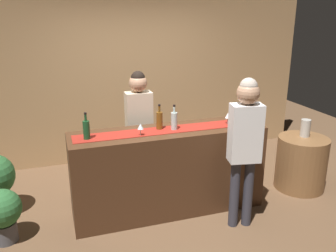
{
  "coord_description": "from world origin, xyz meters",
  "views": [
    {
      "loc": [
        -1.26,
        -3.8,
        2.39
      ],
      "look_at": [
        -0.0,
        0.0,
        1.1
      ],
      "focal_mm": 38.42,
      "sensor_mm": 36.0,
      "label": 1
    }
  ],
  "objects_px": {
    "wine_bottle_green": "(86,129)",
    "wine_bottle_amber": "(159,120)",
    "wine_bottle_clear": "(174,121)",
    "wine_glass_mid_counter": "(228,116)",
    "wine_glass_near_customer": "(140,127)",
    "vase_on_side_table": "(305,128)",
    "potted_plant_small": "(2,213)",
    "customer_sipping": "(245,138)",
    "bartender": "(139,120)",
    "round_side_table": "(301,163)"
  },
  "relations": [
    {
      "from": "wine_bottle_green",
      "to": "wine_glass_mid_counter",
      "type": "height_order",
      "value": "wine_bottle_green"
    },
    {
      "from": "wine_bottle_clear",
      "to": "round_side_table",
      "type": "height_order",
      "value": "wine_bottle_clear"
    },
    {
      "from": "wine_bottle_clear",
      "to": "potted_plant_small",
      "type": "distance_m",
      "value": 2.11
    },
    {
      "from": "bartender",
      "to": "potted_plant_small",
      "type": "relative_size",
      "value": 2.76
    },
    {
      "from": "wine_bottle_green",
      "to": "round_side_table",
      "type": "bearing_deg",
      "value": 0.05
    },
    {
      "from": "wine_bottle_clear",
      "to": "round_side_table",
      "type": "distance_m",
      "value": 2.03
    },
    {
      "from": "wine_bottle_clear",
      "to": "round_side_table",
      "type": "relative_size",
      "value": 0.41
    },
    {
      "from": "wine_glass_mid_counter",
      "to": "bartender",
      "type": "xyz_separation_m",
      "value": [
        -0.98,
        0.59,
        -0.13
      ]
    },
    {
      "from": "wine_bottle_clear",
      "to": "wine_bottle_green",
      "type": "xyz_separation_m",
      "value": [
        -1.01,
        -0.01,
        0.0
      ]
    },
    {
      "from": "wine_bottle_amber",
      "to": "vase_on_side_table",
      "type": "distance_m",
      "value": 2.1
    },
    {
      "from": "wine_glass_mid_counter",
      "to": "potted_plant_small",
      "type": "bearing_deg",
      "value": -178.53
    },
    {
      "from": "wine_bottle_clear",
      "to": "wine_bottle_green",
      "type": "height_order",
      "value": "same"
    },
    {
      "from": "round_side_table",
      "to": "potted_plant_small",
      "type": "bearing_deg",
      "value": -179.16
    },
    {
      "from": "wine_bottle_green",
      "to": "vase_on_side_table",
      "type": "height_order",
      "value": "wine_bottle_green"
    },
    {
      "from": "wine_glass_near_customer",
      "to": "vase_on_side_table",
      "type": "bearing_deg",
      "value": 3.06
    },
    {
      "from": "wine_bottle_green",
      "to": "customer_sipping",
      "type": "height_order",
      "value": "customer_sipping"
    },
    {
      "from": "wine_bottle_green",
      "to": "wine_bottle_amber",
      "type": "distance_m",
      "value": 0.86
    },
    {
      "from": "wine_bottle_amber",
      "to": "wine_glass_mid_counter",
      "type": "xyz_separation_m",
      "value": [
        0.86,
        -0.07,
        -0.01
      ]
    },
    {
      "from": "wine_bottle_clear",
      "to": "wine_glass_mid_counter",
      "type": "relative_size",
      "value": 2.1
    },
    {
      "from": "wine_bottle_amber",
      "to": "customer_sipping",
      "type": "height_order",
      "value": "customer_sipping"
    },
    {
      "from": "wine_glass_near_customer",
      "to": "customer_sipping",
      "type": "height_order",
      "value": "customer_sipping"
    },
    {
      "from": "bartender",
      "to": "round_side_table",
      "type": "relative_size",
      "value": 2.25
    },
    {
      "from": "vase_on_side_table",
      "to": "potted_plant_small",
      "type": "distance_m",
      "value": 3.9
    },
    {
      "from": "wine_bottle_green",
      "to": "wine_glass_near_customer",
      "type": "distance_m",
      "value": 0.59
    },
    {
      "from": "wine_bottle_amber",
      "to": "vase_on_side_table",
      "type": "height_order",
      "value": "wine_bottle_amber"
    },
    {
      "from": "wine_bottle_green",
      "to": "wine_glass_near_customer",
      "type": "height_order",
      "value": "wine_bottle_green"
    },
    {
      "from": "bartender",
      "to": "potted_plant_small",
      "type": "xyz_separation_m",
      "value": [
        -1.67,
        -0.66,
        -0.68
      ]
    },
    {
      "from": "wine_bottle_clear",
      "to": "wine_bottle_amber",
      "type": "relative_size",
      "value": 1.0
    },
    {
      "from": "wine_glass_mid_counter",
      "to": "customer_sipping",
      "type": "distance_m",
      "value": 0.59
    },
    {
      "from": "customer_sipping",
      "to": "vase_on_side_table",
      "type": "distance_m",
      "value": 1.46
    },
    {
      "from": "wine_glass_near_customer",
      "to": "vase_on_side_table",
      "type": "xyz_separation_m",
      "value": [
        2.34,
        0.13,
        -0.29
      ]
    },
    {
      "from": "wine_bottle_clear",
      "to": "wine_glass_mid_counter",
      "type": "height_order",
      "value": "wine_bottle_clear"
    },
    {
      "from": "wine_bottle_amber",
      "to": "wine_glass_near_customer",
      "type": "bearing_deg",
      "value": -149.83
    },
    {
      "from": "wine_bottle_clear",
      "to": "wine_bottle_amber",
      "type": "xyz_separation_m",
      "value": [
        -0.16,
        0.07,
        0.0
      ]
    },
    {
      "from": "wine_bottle_clear",
      "to": "round_side_table",
      "type": "xyz_separation_m",
      "value": [
        1.87,
        -0.01,
        -0.79
      ]
    },
    {
      "from": "wine_bottle_amber",
      "to": "wine_bottle_green",
      "type": "bearing_deg",
      "value": -174.22
    },
    {
      "from": "customer_sipping",
      "to": "round_side_table",
      "type": "xyz_separation_m",
      "value": [
        1.26,
        0.57,
        -0.71
      ]
    },
    {
      "from": "wine_bottle_green",
      "to": "wine_bottle_amber",
      "type": "xyz_separation_m",
      "value": [
        0.85,
        0.09,
        0.0
      ]
    },
    {
      "from": "wine_bottle_green",
      "to": "bartender",
      "type": "relative_size",
      "value": 0.18
    },
    {
      "from": "wine_bottle_amber",
      "to": "potted_plant_small",
      "type": "distance_m",
      "value": 1.97
    },
    {
      "from": "wine_glass_mid_counter",
      "to": "wine_bottle_clear",
      "type": "bearing_deg",
      "value": -179.88
    },
    {
      "from": "bartender",
      "to": "potted_plant_small",
      "type": "bearing_deg",
      "value": 22.38
    },
    {
      "from": "customer_sipping",
      "to": "wine_bottle_green",
      "type": "bearing_deg",
      "value": 171.72
    },
    {
      "from": "wine_bottle_green",
      "to": "potted_plant_small",
      "type": "relative_size",
      "value": 0.5
    },
    {
      "from": "wine_glass_near_customer",
      "to": "potted_plant_small",
      "type": "bearing_deg",
      "value": 179.37
    },
    {
      "from": "bartender",
      "to": "customer_sipping",
      "type": "relative_size",
      "value": 0.96
    },
    {
      "from": "wine_bottle_green",
      "to": "customer_sipping",
      "type": "bearing_deg",
      "value": -19.25
    },
    {
      "from": "wine_glass_mid_counter",
      "to": "customer_sipping",
      "type": "height_order",
      "value": "customer_sipping"
    },
    {
      "from": "customer_sipping",
      "to": "vase_on_side_table",
      "type": "bearing_deg",
      "value": 36.44
    },
    {
      "from": "wine_glass_mid_counter",
      "to": "wine_bottle_amber",
      "type": "bearing_deg",
      "value": 175.23
    }
  ]
}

